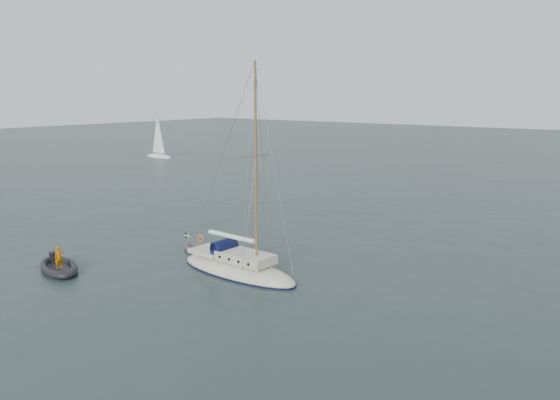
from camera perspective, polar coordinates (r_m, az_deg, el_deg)
The scene contains 5 objects.
ground at distance 31.09m, azimuth 2.12°, elevation -8.16°, with size 300.00×300.00×0.00m, color black.
sailboat at distance 31.69m, azimuth -4.45°, elevation -6.02°, with size 8.76×2.63×12.47m.
dinghy at distance 36.51m, azimuth -8.69°, elevation -5.06°, with size 2.78×1.26×0.40m.
rib at distance 34.77m, azimuth -22.11°, elevation -6.47°, with size 4.18×1.90×1.55m.
distant_yacht_a at distance 91.76m, azimuth -12.63°, elevation 6.48°, with size 5.93×3.16×7.86m.
Camera 1 is at (16.93, -23.99, 10.22)m, focal length 35.00 mm.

